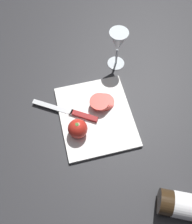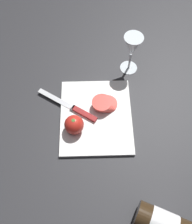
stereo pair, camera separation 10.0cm
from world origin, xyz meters
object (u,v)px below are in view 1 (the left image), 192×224
at_px(whole_tomato, 78,129).
at_px(knife, 78,114).
at_px(wine_glass, 118,43).
at_px(tomato_slice_stack_near, 102,102).

distance_m(whole_tomato, knife, 0.08).
xyz_separation_m(wine_glass, tomato_slice_stack_near, (0.20, -0.11, -0.10)).
height_order(whole_tomato, knife, whole_tomato).
bearing_deg(whole_tomato, knife, 169.30).
bearing_deg(knife, wine_glass, -102.29).
bearing_deg(wine_glass, whole_tomato, -38.33).
distance_m(wine_glass, tomato_slice_stack_near, 0.25).
xyz_separation_m(knife, tomato_slice_stack_near, (-0.02, 0.10, 0.01)).
height_order(wine_glass, whole_tomato, wine_glass).
bearing_deg(knife, tomato_slice_stack_near, -134.60).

